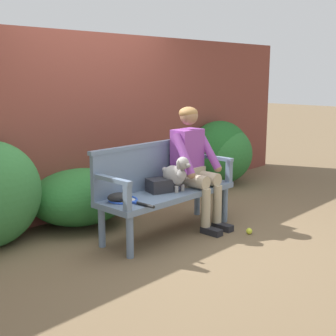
{
  "coord_description": "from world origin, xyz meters",
  "views": [
    {
      "loc": [
        -3.47,
        -3.27,
        1.71
      ],
      "look_at": [
        0.0,
        0.0,
        0.72
      ],
      "focal_mm": 49.43,
      "sensor_mm": 36.0,
      "label": 1
    }
  ],
  "objects_px": {
    "dog_on_bench": "(176,174)",
    "tennis_racket": "(125,200)",
    "sports_bag": "(161,185)",
    "person_seated": "(193,162)",
    "garden_bench": "(168,197)",
    "tennis_ball": "(249,231)",
    "baseball_glove": "(118,197)"
  },
  "relations": [
    {
      "from": "tennis_racket",
      "to": "person_seated",
      "type": "bearing_deg",
      "value": -3.04
    },
    {
      "from": "person_seated",
      "to": "sports_bag",
      "type": "relative_size",
      "value": 4.79
    },
    {
      "from": "garden_bench",
      "to": "dog_on_bench",
      "type": "height_order",
      "value": "dog_on_bench"
    },
    {
      "from": "tennis_ball",
      "to": "baseball_glove",
      "type": "bearing_deg",
      "value": 149.25
    },
    {
      "from": "dog_on_bench",
      "to": "person_seated",
      "type": "bearing_deg",
      "value": 7.49
    },
    {
      "from": "baseball_glove",
      "to": "sports_bag",
      "type": "height_order",
      "value": "sports_bag"
    },
    {
      "from": "garden_bench",
      "to": "sports_bag",
      "type": "height_order",
      "value": "sports_bag"
    },
    {
      "from": "person_seated",
      "to": "tennis_racket",
      "type": "distance_m",
      "value": 1.01
    },
    {
      "from": "garden_bench",
      "to": "tennis_ball",
      "type": "relative_size",
      "value": 24.83
    },
    {
      "from": "garden_bench",
      "to": "tennis_ball",
      "type": "xyz_separation_m",
      "value": [
        0.58,
        -0.66,
        -0.38
      ]
    },
    {
      "from": "tennis_racket",
      "to": "baseball_glove",
      "type": "distance_m",
      "value": 0.07
    },
    {
      "from": "dog_on_bench",
      "to": "sports_bag",
      "type": "xyz_separation_m",
      "value": [
        -0.13,
        0.1,
        -0.12
      ]
    },
    {
      "from": "dog_on_bench",
      "to": "tennis_ball",
      "type": "distance_m",
      "value": 1.01
    },
    {
      "from": "garden_bench",
      "to": "tennis_racket",
      "type": "bearing_deg",
      "value": 176.75
    },
    {
      "from": "dog_on_bench",
      "to": "tennis_racket",
      "type": "relative_size",
      "value": 0.68
    },
    {
      "from": "tennis_racket",
      "to": "sports_bag",
      "type": "xyz_separation_m",
      "value": [
        0.51,
        0.0,
        0.06
      ]
    },
    {
      "from": "garden_bench",
      "to": "baseball_glove",
      "type": "distance_m",
      "value": 0.65
    },
    {
      "from": "baseball_glove",
      "to": "sports_bag",
      "type": "xyz_separation_m",
      "value": [
        0.57,
        -0.03,
        0.02
      ]
    },
    {
      "from": "tennis_racket",
      "to": "baseball_glove",
      "type": "relative_size",
      "value": 2.57
    },
    {
      "from": "garden_bench",
      "to": "person_seated",
      "type": "bearing_deg",
      "value": -2.72
    },
    {
      "from": "tennis_ball",
      "to": "tennis_racket",
      "type": "bearing_deg",
      "value": 149.19
    },
    {
      "from": "baseball_glove",
      "to": "sports_bag",
      "type": "bearing_deg",
      "value": 19.68
    },
    {
      "from": "tennis_racket",
      "to": "sports_bag",
      "type": "distance_m",
      "value": 0.52
    },
    {
      "from": "sports_bag",
      "to": "person_seated",
      "type": "bearing_deg",
      "value": -6.98
    },
    {
      "from": "dog_on_bench",
      "to": "tennis_racket",
      "type": "bearing_deg",
      "value": 171.57
    },
    {
      "from": "sports_bag",
      "to": "dog_on_bench",
      "type": "bearing_deg",
      "value": -37.98
    },
    {
      "from": "tennis_racket",
      "to": "baseball_glove",
      "type": "bearing_deg",
      "value": 150.45
    },
    {
      "from": "tennis_racket",
      "to": "garden_bench",
      "type": "bearing_deg",
      "value": -3.25
    },
    {
      "from": "tennis_ball",
      "to": "sports_bag",
      "type": "bearing_deg",
      "value": 132.89
    },
    {
      "from": "baseball_glove",
      "to": "tennis_racket",
      "type": "bearing_deg",
      "value": -7.14
    },
    {
      "from": "tennis_racket",
      "to": "dog_on_bench",
      "type": "bearing_deg",
      "value": -8.43
    },
    {
      "from": "person_seated",
      "to": "baseball_glove",
      "type": "distance_m",
      "value": 1.05
    }
  ]
}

